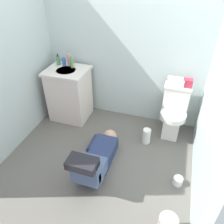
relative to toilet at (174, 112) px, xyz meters
The scene contains 14 objects.
ground_plane 1.20m from the toilet, 136.54° to the right, with size 2.82×3.06×0.04m, color #605D56.
wall_back 1.21m from the toilet, 160.35° to the left, with size 2.48×0.08×2.40m, color #B4C6C2.
toilet is the anchor object (origin of this frame).
vanity_cabinet 1.58m from the toilet, behind, with size 0.60×0.52×0.82m.
faucet 1.66m from the toilet, behind, with size 0.02×0.02×0.10m, color silver.
person_plumber 1.27m from the toilet, 129.29° to the right, with size 0.39×1.06×0.52m.
tissue_box 0.44m from the toilet, 116.43° to the left, with size 0.22×0.11×0.10m, color silver.
toiletry_bag 0.46m from the toilet, 40.77° to the left, with size 0.12×0.09×0.11m, color #B22D3F.
soap_dispenser 1.85m from the toilet, behind, with size 0.06×0.06×0.17m.
bottle_blue 1.75m from the toilet, behind, with size 0.05×0.05×0.12m, color #3A6AB2.
bottle_pink 1.70m from the toilet, behind, with size 0.05×0.05×0.18m, color pink.
bottle_green 1.62m from the toilet, behind, with size 0.04×0.04×0.17m, color #519946.
paper_towel_roll 0.51m from the toilet, 133.20° to the right, with size 0.11×0.11×0.23m, color white.
toilet_paper_roll 0.97m from the toilet, 78.62° to the right, with size 0.11×0.11×0.10m, color white.
Camera 1 is at (0.78, -1.91, 2.20)m, focal length 35.87 mm.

